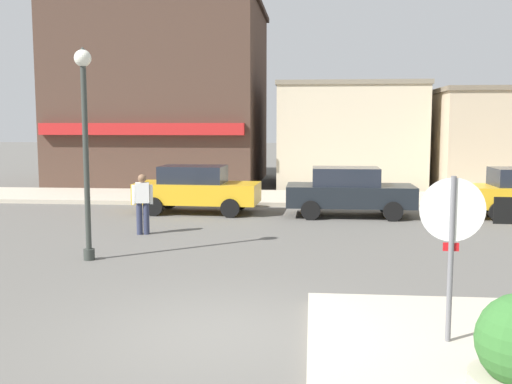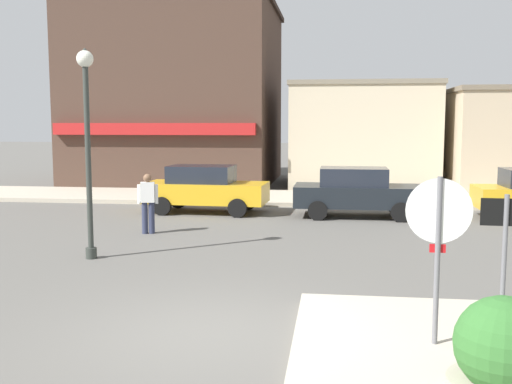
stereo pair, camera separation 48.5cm
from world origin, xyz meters
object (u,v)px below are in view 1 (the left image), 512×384
at_px(stop_sign, 451,237).
at_px(lamp_post, 85,123).
at_px(parked_car_nearest, 197,188).
at_px(pedestrian_crossing_near, 143,202).
at_px(parked_car_second, 349,191).

distance_m(stop_sign, lamp_post, 8.19).
height_order(lamp_post, parked_car_nearest, lamp_post).
bearing_deg(pedestrian_crossing_near, lamp_post, -96.18).
height_order(stop_sign, parked_car_nearest, stop_sign).
relative_size(lamp_post, pedestrian_crossing_near, 2.82).
xyz_separation_m(lamp_post, pedestrian_crossing_near, (0.33, 3.04, -2.09)).
distance_m(parked_car_second, pedestrian_crossing_near, 6.72).
height_order(lamp_post, pedestrian_crossing_near, lamp_post).
distance_m(parked_car_nearest, pedestrian_crossing_near, 3.98).
xyz_separation_m(stop_sign, parked_car_second, (-0.60, 11.34, -0.71)).
distance_m(stop_sign, parked_car_nearest, 12.90).
bearing_deg(stop_sign, parked_car_nearest, 115.53).
height_order(parked_car_second, pedestrian_crossing_near, pedestrian_crossing_near).
height_order(stop_sign, lamp_post, lamp_post).
height_order(parked_car_nearest, parked_car_second, same).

